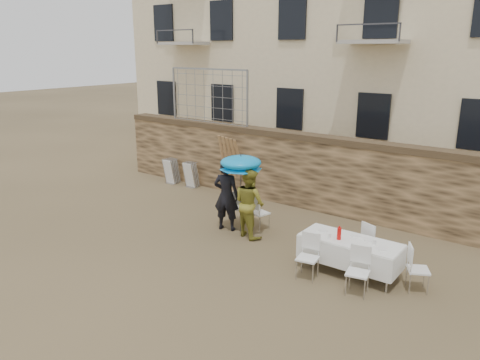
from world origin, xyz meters
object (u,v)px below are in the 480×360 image
Objects in this scene: table_chair_front_right at (358,272)px; table_chair_back at (373,242)px; umbrella at (241,165)px; banquet_table at (350,241)px; couple_chair_right at (260,212)px; man_suit at (226,196)px; woman_dress at (250,203)px; couple_chair_left at (239,207)px; table_chair_side at (418,268)px; chair_stack_right at (194,174)px; table_chair_front_left at (308,257)px; chair_stack_left at (175,170)px; soda_bottle at (339,234)px.

table_chair_front_right is 1.58m from table_chair_back.
umbrella is 3.48m from banquet_table.
couple_chair_right is (0.30, 0.45, -1.33)m from umbrella.
man_suit is at bearing 173.59° from banquet_table.
couple_chair_left is at bearing -18.73° from woman_dress.
couple_chair_left is at bearing -107.28° from man_suit.
umbrella is (-0.35, 0.10, 0.92)m from woman_dress.
chair_stack_right is at bearing 44.11° from table_chair_side.
table_chair_front_left is 1.74m from table_chair_back.
couple_chair_right is 1.04× the size of chair_stack_right.
man_suit reaches higher than banquet_table.
couple_chair_left is at bearing 15.10° from couple_chair_right.
man_suit is at bearing 62.81° from couple_chair_left.
chair_stack_left is (-5.06, 2.46, -0.43)m from woman_dress.
soda_bottle is at bearing 127.86° from table_chair_front_right.
couple_chair_right is at bearing 152.81° from couple_chair_left.
man_suit is 1.96× the size of table_chair_front_left.
man_suit is 2.05× the size of chair_stack_right.
banquet_table is at bearing 36.87° from soda_bottle.
chair_stack_right is (-6.87, 3.02, -0.45)m from soda_bottle.
woman_dress is 4.35m from table_chair_side.
chair_stack_left reaches higher than banquet_table.
table_chair_front_right reaches higher than banquet_table.
table_chair_front_right is at bearing 168.82° from couple_chair_right.
table_chair_front_right is at bearing -56.31° from banquet_table.
chair_stack_left is at bearing 45.75° from table_chair_side.
man_suit is at bearing -29.77° from chair_stack_left.
table_chair_back is at bearing 67.17° from soda_bottle.
woman_dress reaches higher than table_chair_front_left.
table_chair_back is (3.17, -0.16, 0.00)m from couple_chair_right.
umbrella is 1.46m from couple_chair_left.
umbrella is at bearing -31.84° from chair_stack_right.
table_chair_front_right is at bearing -23.16° from chair_stack_left.
banquet_table is at bearing 112.15° from table_chair_front_right.
chair_stack_left is at bearing -47.05° from man_suit.
table_chair_front_right reaches higher than chair_stack_left.
man_suit reaches higher than couple_chair_right.
chair_stack_right is (-8.47, 2.77, -0.02)m from table_chair_side.
chair_stack_right is at bearing 157.88° from banquet_table.
umbrella is 3.26m from soda_bottle.
table_chair_front_right is 1.00× the size of table_chair_side.
couple_chair_left reaches higher than chair_stack_right.
table_chair_front_left is (3.07, -1.16, -0.46)m from man_suit.
soda_bottle reaches higher than chair_stack_right.
woman_dress reaches higher than table_chair_front_right.
table_chair_front_right is at bearing 130.48° from couple_chair_left.
couple_chair_right is 1.00× the size of table_chair_side.
man_suit reaches higher than table_chair_front_right.
couple_chair_right is 3.69× the size of soda_bottle.
chair_stack_left is (-9.37, 2.77, -0.02)m from table_chair_side.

